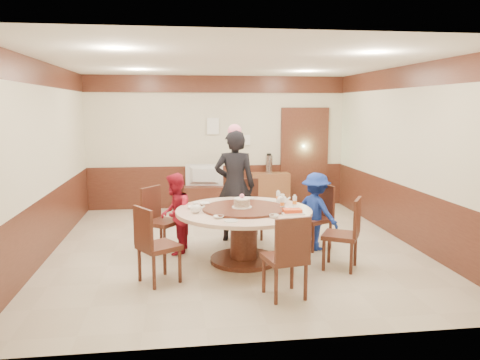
{
  "coord_description": "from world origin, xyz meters",
  "views": [
    {
      "loc": [
        -0.85,
        -6.98,
        2.15
      ],
      "look_at": [
        0.04,
        -0.32,
        1.1
      ],
      "focal_mm": 35.0,
      "sensor_mm": 36.0,
      "label": 1
    }
  ],
  "objects": [
    {
      "name": "bowl_1",
      "position": [
        0.36,
        -1.25,
        0.77
      ],
      "size": [
        0.13,
        0.13,
        0.04
      ],
      "primitive_type": "imported",
      "color": "white",
      "rests_on": "banquet_table"
    },
    {
      "name": "room",
      "position": [
        0.01,
        0.01,
        1.08
      ],
      "size": [
        6.0,
        6.04,
        2.84
      ],
      "color": "#C1B49B",
      "rests_on": "ground"
    },
    {
      "name": "thermos",
      "position": [
        1.08,
        2.78,
        0.94
      ],
      "size": [
        0.15,
        0.15,
        0.38
      ],
      "primitive_type": "cylinder",
      "color": "silver",
      "rests_on": "side_cabinet"
    },
    {
      "name": "chair_1",
      "position": [
        0.28,
        0.47,
        0.3
      ],
      "size": [
        0.47,
        0.48,
        0.97
      ],
      "rotation": [
        0.0,
        0.0,
        3.2
      ],
      "color": "#482116",
      "rests_on": "ground"
    },
    {
      "name": "television",
      "position": [
        -0.32,
        2.75,
        0.73
      ],
      "size": [
        0.8,
        0.23,
        0.46
      ],
      "primitive_type": "imported",
      "rotation": [
        0.0,
        0.0,
        2.98
      ],
      "color": "gray",
      "rests_on": "tv_stand"
    },
    {
      "name": "bowl_0",
      "position": [
        -0.48,
        -0.37,
        0.77
      ],
      "size": [
        0.16,
        0.16,
        0.04
      ],
      "primitive_type": "imported",
      "color": "white",
      "rests_on": "banquet_table"
    },
    {
      "name": "chair_0",
      "position": [
        1.22,
        -0.21,
        0.3
      ],
      "size": [
        0.6,
        0.59,
        0.97
      ],
      "rotation": [
        0.0,
        0.0,
        2.04
      ],
      "color": "#482116",
      "rests_on": "ground"
    },
    {
      "name": "notice_left",
      "position": [
        -0.1,
        2.96,
        1.75
      ],
      "size": [
        0.25,
        0.0,
        0.35
      ],
      "primitive_type": "cube",
      "color": "white",
      "rests_on": "room"
    },
    {
      "name": "bottle_0",
      "position": [
        0.58,
        -0.75,
        0.83
      ],
      "size": [
        0.06,
        0.06,
        0.16
      ],
      "primitive_type": "cylinder",
      "color": "silver",
      "rests_on": "banquet_table"
    },
    {
      "name": "teapot_left",
      "position": [
        -0.63,
        -0.85,
        0.81
      ],
      "size": [
        0.17,
        0.15,
        0.13
      ],
      "primitive_type": "ellipsoid",
      "color": "white",
      "rests_on": "banquet_table"
    },
    {
      "name": "side_cabinet",
      "position": [
        1.11,
        2.78,
        0.38
      ],
      "size": [
        0.8,
        0.4,
        0.75
      ],
      "primitive_type": "cube",
      "color": "brown",
      "rests_on": "ground"
    },
    {
      "name": "chair_3",
      "position": [
        -1.12,
        -1.36,
        0.3
      ],
      "size": [
        0.61,
        0.61,
        0.97
      ],
      "rotation": [
        0.0,
        0.0,
        5.28
      ],
      "color": "#482116",
      "rests_on": "ground"
    },
    {
      "name": "bowl_2",
      "position": [
        -0.35,
        -1.19,
        0.77
      ],
      "size": [
        0.13,
        0.13,
        0.03
      ],
      "primitive_type": "imported",
      "color": "white",
      "rests_on": "banquet_table"
    },
    {
      "name": "chair_4",
      "position": [
        0.33,
        -2.01,
        0.3
      ],
      "size": [
        0.52,
        0.53,
        0.97
      ],
      "rotation": [
        0.0,
        0.0,
        6.48
      ],
      "color": "#482116",
      "rests_on": "ground"
    },
    {
      "name": "chair_2",
      "position": [
        -1.12,
        -0.09,
        0.3
      ],
      "size": [
        0.62,
        0.62,
        0.97
      ],
      "rotation": [
        0.0,
        0.0,
        4.06
      ],
      "color": "#482116",
      "rests_on": "ground"
    },
    {
      "name": "banquet_table",
      "position": [
        0.04,
        -0.72,
        0.53
      ],
      "size": [
        1.88,
        1.88,
        0.78
      ],
      "color": "#482116",
      "rests_on": "ground"
    },
    {
      "name": "bottle_2",
      "position": [
        0.62,
        -0.3,
        0.83
      ],
      "size": [
        0.06,
        0.06,
        0.16
      ],
      "primitive_type": "cylinder",
      "color": "silver",
      "rests_on": "banquet_table"
    },
    {
      "name": "person_blue",
      "position": [
        1.21,
        -0.28,
        0.59
      ],
      "size": [
        0.8,
        0.87,
        1.18
      ],
      "primitive_type": "imported",
      "rotation": [
        0.0,
        0.0,
        2.2
      ],
      "color": "navy",
      "rests_on": "ground"
    },
    {
      "name": "shrimp_platter",
      "position": [
        0.64,
        -1.06,
        0.78
      ],
      "size": [
        0.3,
        0.2,
        0.06
      ],
      "color": "white",
      "rests_on": "banquet_table"
    },
    {
      "name": "bottle_1",
      "position": [
        0.77,
        -0.67,
        0.83
      ],
      "size": [
        0.06,
        0.06,
        0.16
      ],
      "primitive_type": "cylinder",
      "color": "silver",
      "rests_on": "banquet_table"
    },
    {
      "name": "saucer_far",
      "position": [
        0.49,
        -0.22,
        0.76
      ],
      "size": [
        0.18,
        0.18,
        0.01
      ],
      "primitive_type": "cylinder",
      "color": "white",
      "rests_on": "banquet_table"
    },
    {
      "name": "tv_stand",
      "position": [
        -0.32,
        2.75,
        0.25
      ],
      "size": [
        0.85,
        0.45,
        0.5
      ],
      "primitive_type": "cube",
      "color": "#482116",
      "rests_on": "ground"
    },
    {
      "name": "chair_5",
      "position": [
        1.3,
        -1.17,
        0.3
      ],
      "size": [
        0.6,
        0.6,
        0.97
      ],
      "rotation": [
        0.0,
        0.0,
        7.34
      ],
      "color": "#482116",
      "rests_on": "ground"
    },
    {
      "name": "person_standing",
      "position": [
        0.05,
        0.37,
        0.9
      ],
      "size": [
        0.72,
        0.53,
        1.79
      ],
      "primitive_type": "imported",
      "rotation": [
        0.0,
        0.0,
        2.98
      ],
      "color": "black",
      "rests_on": "ground"
    },
    {
      "name": "teapot_right",
      "position": [
        0.65,
        -0.42,
        0.81
      ],
      "size": [
        0.17,
        0.15,
        0.13
      ],
      "primitive_type": "ellipsoid",
      "color": "white",
      "rests_on": "banquet_table"
    },
    {
      "name": "notice_right",
      "position": [
        0.55,
        2.96,
        1.45
      ],
      "size": [
        0.3,
        0.0,
        0.22
      ],
      "primitive_type": "cube",
      "color": "white",
      "rests_on": "room"
    },
    {
      "name": "bowl_4",
      "position": [
        -0.66,
        -0.58,
        0.77
      ],
      "size": [
        0.15,
        0.15,
        0.04
      ],
      "primitive_type": "imported",
      "color": "white",
      "rests_on": "banquet_table"
    },
    {
      "name": "bowl_5",
      "position": [
        0.21,
        -0.12,
        0.77
      ],
      "size": [
        0.14,
        0.14,
        0.04
      ],
      "primitive_type": "imported",
      "color": "white",
      "rests_on": "banquet_table"
    },
    {
      "name": "bowl_3",
      "position": [
        0.71,
        -0.9,
        0.77
      ],
      "size": [
        0.15,
        0.15,
        0.05
      ],
      "primitive_type": "imported",
      "color": "white",
      "rests_on": "banquet_table"
    },
    {
      "name": "saucer_near",
      "position": [
        -0.21,
        -1.37,
        0.76
      ],
      "size": [
        0.18,
        0.18,
        0.01
      ],
      "primitive_type": "cylinder",
      "color": "white",
      "rests_on": "banquet_table"
    },
    {
      "name": "birthday_cake",
      "position": [
        0.01,
        -0.72,
        0.85
      ],
      "size": [
        0.28,
        0.28,
        0.19
      ],
      "color": "white",
      "rests_on": "banquet_table"
    },
    {
      "name": "person_red",
      "position": [
        -0.91,
        -0.19,
        0.6
      ],
      "size": [
        0.54,
        0.64,
        1.2
      ],
      "primitive_type": "imported",
      "rotation": [
        0.0,
        0.0,
        4.56
      ],
      "color": "#A9162A",
      "rests_on": "ground"
    }
  ]
}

